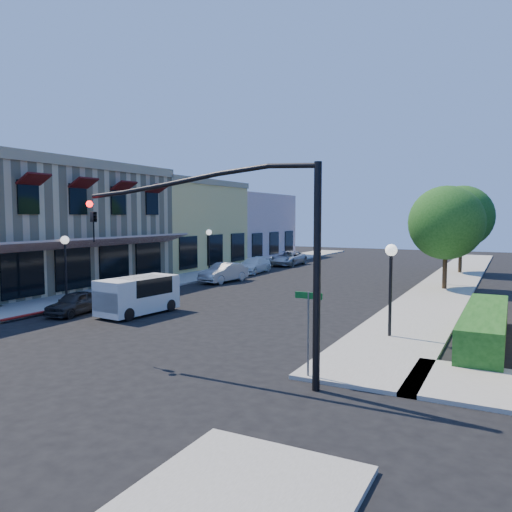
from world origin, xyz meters
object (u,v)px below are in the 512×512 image
at_px(parked_car_c, 253,265).
at_px(parked_car_d, 288,258).
at_px(parked_car_b, 224,273).
at_px(street_tree_b, 462,217).
at_px(parked_car_a, 75,303).
at_px(lamppost_right_far, 444,245).
at_px(white_van, 137,293).
at_px(street_name_sign, 308,320).
at_px(lamppost_right_near, 391,267).
at_px(street_tree_a, 446,223).
at_px(lamppost_left_far, 209,240).
at_px(signal_mast_arm, 245,235).
at_px(lamppost_left_near, 65,252).

bearing_deg(parked_car_c, parked_car_d, 88.70).
bearing_deg(parked_car_b, parked_car_d, 100.51).
xyz_separation_m(street_tree_b, parked_car_a, (-14.50, -26.00, -4.01)).
bearing_deg(parked_car_a, lamppost_right_far, 43.94).
bearing_deg(white_van, street_name_sign, -25.81).
bearing_deg(lamppost_right_near, lamppost_right_far, 90.00).
height_order(street_name_sign, parked_car_b, street_name_sign).
distance_m(parked_car_a, parked_car_b, 13.00).
bearing_deg(parked_car_d, street_tree_a, -34.15).
height_order(lamppost_left_far, parked_car_a, lamppost_left_far).
bearing_deg(lamppost_right_far, lamppost_right_near, -90.00).
relative_size(street_tree_a, lamppost_left_far, 1.82).
bearing_deg(parked_car_c, street_name_sign, -60.30).
bearing_deg(street_tree_a, street_tree_b, 90.00).
bearing_deg(street_tree_a, parked_car_d, 146.31).
bearing_deg(lamppost_left_far, parked_car_a, -80.08).
relative_size(white_van, parked_car_b, 1.00).
bearing_deg(lamppost_right_near, parked_car_a, -171.98).
bearing_deg(street_tree_b, parked_car_a, -119.15).
distance_m(street_tree_a, lamppost_left_far, 17.36).
height_order(signal_mast_arm, lamppost_left_far, signal_mast_arm).
xyz_separation_m(parked_car_a, parked_car_d, (-0.50, 26.00, 0.13)).
height_order(lamppost_left_near, lamppost_right_far, same).
height_order(lamppost_right_near, parked_car_c, lamppost_right_near).
xyz_separation_m(white_van, parked_car_c, (-3.15, 17.70, -0.39)).
relative_size(lamppost_left_near, white_van, 0.88).
xyz_separation_m(lamppost_left_near, parked_car_c, (2.30, 17.00, -2.12)).
bearing_deg(lamppost_left_far, white_van, -69.65).
bearing_deg(lamppost_right_far, street_tree_a, -81.47).
relative_size(lamppost_left_near, lamppost_right_far, 1.00).
bearing_deg(lamppost_left_near, signal_mast_arm, -24.37).
height_order(street_name_sign, parked_car_d, street_name_sign).
bearing_deg(lamppost_right_far, street_tree_b, 87.85).
bearing_deg(lamppost_left_far, parked_car_d, 77.05).
distance_m(lamppost_left_far, lamppost_right_near, 22.02).
xyz_separation_m(lamppost_right_far, white_van, (-11.55, -16.70, -1.73)).
height_order(lamppost_left_near, parked_car_a, lamppost_left_near).
xyz_separation_m(street_tree_b, lamppost_left_near, (-17.30, -24.00, -1.81)).
bearing_deg(street_name_sign, street_tree_a, 86.24).
relative_size(street_name_sign, parked_car_b, 0.61).
bearing_deg(parked_car_b, parked_car_c, 104.72).
xyz_separation_m(street_tree_a, lamppost_left_far, (-17.30, 0.00, -1.46)).
xyz_separation_m(street_tree_b, parked_car_b, (-14.17, -13.00, -3.87)).
bearing_deg(parked_car_c, street_tree_b, 23.71).
bearing_deg(street_tree_a, lamppost_left_near, -141.02).
xyz_separation_m(lamppost_right_far, parked_car_a, (-14.20, -18.00, -2.20)).
xyz_separation_m(street_name_sign, parked_car_b, (-12.87, 16.80, -1.03)).
height_order(street_tree_b, lamppost_left_near, street_tree_b).
height_order(white_van, parked_car_a, white_van).
height_order(signal_mast_arm, lamppost_right_far, signal_mast_arm).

